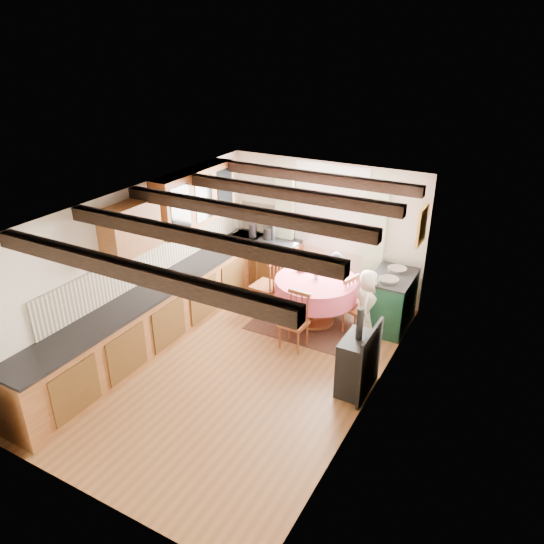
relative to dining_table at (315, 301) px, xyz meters
The scene contains 41 objects.
floor 1.65m from the dining_table, 104.00° to the right, with size 3.60×5.50×0.00m, color #945D33.
ceiling 2.57m from the dining_table, 104.00° to the right, with size 3.60×5.50×0.00m, color white.
wall_back 1.49m from the dining_table, 108.04° to the left, with size 3.60×0.00×2.40m, color silver.
wall_front 4.40m from the dining_table, 95.15° to the right, with size 3.60×0.00×2.40m, color silver.
wall_left 2.80m from the dining_table, 144.56° to the right, with size 0.00×5.50×2.40m, color silver.
wall_right 2.25m from the dining_table, 47.82° to the right, with size 0.00×5.50×2.40m, color silver.
beam_a 4.06m from the dining_table, 96.23° to the right, with size 3.60×0.16×0.16m, color #302117.
beam_b 3.22m from the dining_table, 98.64° to the right, with size 3.60×0.16×0.16m, color #302117.
beam_c 2.50m from the dining_table, 104.00° to the right, with size 3.60×0.16×0.16m, color #302117.
beam_d 2.03m from the dining_table, 124.86° to the right, with size 3.60×0.16×0.16m, color #302117.
beam_e 2.00m from the dining_table, 131.29° to the left, with size 3.60×0.16×0.16m, color #302117.
splash_left 2.63m from the dining_table, 149.89° to the right, with size 0.02×4.50×0.55m, color beige.
splash_back 1.99m from the dining_table, 139.82° to the left, with size 1.40×0.02×0.55m, color beige.
base_cabinet_left 2.45m from the dining_table, 140.48° to the right, with size 0.60×5.30×0.88m, color #975C30.
base_cabinet_back 1.69m from the dining_table, 148.19° to the left, with size 1.30×0.60×0.88m, color #975C30.
worktop_left 2.48m from the dining_table, 140.18° to the right, with size 0.64×5.30×0.04m, color black.
worktop_back 1.76m from the dining_table, 148.77° to the left, with size 1.30×0.64×0.04m, color black.
wall_cabinet_glass 2.57m from the dining_table, 169.95° to the right, with size 0.34×1.80×0.90m, color #975C30.
wall_cabinet_solid 3.13m from the dining_table, 137.37° to the right, with size 0.34×0.90×0.70m, color #975C30.
window_frame 1.71m from the dining_table, 103.77° to the left, with size 1.34×0.03×1.54m, color white.
window_pane 1.71m from the dining_table, 103.71° to the left, with size 1.20×0.01×1.40m, color white.
curtain_left 1.73m from the dining_table, 136.18° to the left, with size 0.35×0.10×2.10m, color beige.
curtain_right 1.41m from the dining_table, 62.79° to the left, with size 0.35×0.10×2.10m, color beige.
curtain_rod 2.13m from the dining_table, 104.79° to the left, with size 0.03×0.03×2.00m, color black.
wall_picture 2.04m from the dining_table, 28.25° to the left, with size 0.04×0.50×0.60m, color gold.
wall_plate 1.87m from the dining_table, 60.35° to the left, with size 0.30×0.30×0.02m, color silver.
rug 0.39m from the dining_table, ahead, with size 1.89×1.47×0.01m, color brown.
dining_table is the anchor object (origin of this frame).
chair_near 0.81m from the dining_table, 89.20° to the right, with size 0.38×0.40×0.89m, color brown, non-canonical shape.
chair_left 0.90m from the dining_table, behind, with size 0.45×0.47×1.05m, color brown, non-canonical shape.
chair_right 0.71m from the dining_table, ahead, with size 0.40×0.42×0.93m, color brown, non-canonical shape.
aga_range 1.20m from the dining_table, 25.46° to the left, with size 0.64×0.99×0.91m, color #133D2A, non-canonical shape.
cast_iron_stove 1.80m from the dining_table, 48.16° to the right, with size 0.37×0.62×1.24m, color black, non-canonical shape.
child_far 0.68m from the dining_table, 85.07° to the left, with size 0.38×0.25×1.04m, color #31363B.
child_right 0.85m from the dining_table, ahead, with size 0.53×0.35×1.09m, color beige.
bowl_a 0.55m from the dining_table, 96.46° to the left, with size 0.22×0.22×0.05m, color silver.
bowl_b 0.58m from the dining_table, 152.60° to the left, with size 0.18×0.18×0.06m, color silver.
cup 0.44m from the dining_table, 116.50° to the left, with size 0.10×0.10×0.09m, color silver.
canister_tall 1.99m from the dining_table, 153.01° to the left, with size 0.15×0.15×0.26m, color #262628.
canister_wide 1.76m from the dining_table, 146.46° to the left, with size 0.20×0.20×0.22m, color #262628.
canister_slim 1.70m from the dining_table, 144.92° to the left, with size 0.10×0.10×0.29m, color #262628.
Camera 1 is at (3.28, -5.19, 4.35)m, focal length 33.77 mm.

